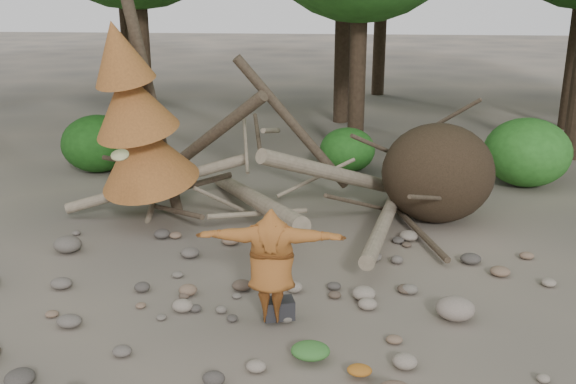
{
  "coord_description": "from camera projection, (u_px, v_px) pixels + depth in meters",
  "views": [
    {
      "loc": [
        0.86,
        -8.07,
        4.45
      ],
      "look_at": [
        -0.09,
        1.5,
        1.4
      ],
      "focal_mm": 40.0,
      "sensor_mm": 36.0,
      "label": 1
    }
  ],
  "objects": [
    {
      "name": "bush_right",
      "position": [
        527.0,
        152.0,
        15.01
      ],
      "size": [
        2.0,
        2.0,
        1.6
      ],
      "primitive_type": "ellipsoid",
      "color": "#307B26",
      "rests_on": "ground"
    },
    {
      "name": "bush_left",
      "position": [
        98.0,
        143.0,
        16.21
      ],
      "size": [
        1.8,
        1.8,
        1.44
      ],
      "primitive_type": "ellipsoid",
      "color": "#1C5215",
      "rests_on": "ground"
    },
    {
      "name": "cloth_orange",
      "position": [
        359.0,
        374.0,
        7.67
      ],
      "size": [
        0.3,
        0.25,
        0.11
      ],
      "primitive_type": "ellipsoid",
      "color": "#9E5B1B",
      "rests_on": "ground"
    },
    {
      "name": "deadfall_pile",
      "position": [
        408.0,
        175.0,
        12.63
      ],
      "size": [
        8.55,
        5.24,
        3.3
      ],
      "color": "#332619",
      "rests_on": "ground"
    },
    {
      "name": "bush_mid",
      "position": [
        347.0,
        150.0,
        16.24
      ],
      "size": [
        1.4,
        1.4,
        1.12
      ],
      "primitive_type": "ellipsoid",
      "color": "#26681E",
      "rests_on": "ground"
    },
    {
      "name": "boulder_mid_left",
      "position": [
        67.0,
        244.0,
        11.32
      ],
      "size": [
        0.49,
        0.44,
        0.3
      ],
      "primitive_type": "ellipsoid",
      "color": "#5B544C",
      "rests_on": "ground"
    },
    {
      "name": "boulder_mid_right",
      "position": [
        455.0,
        308.0,
        9.01
      ],
      "size": [
        0.55,
        0.49,
        0.33
      ],
      "primitive_type": "ellipsoid",
      "color": "gray",
      "rests_on": "ground"
    },
    {
      "name": "ground",
      "position": [
        284.0,
        318.0,
        9.09
      ],
      "size": [
        120.0,
        120.0,
        0.0
      ],
      "primitive_type": "plane",
      "color": "#514C44",
      "rests_on": "ground"
    },
    {
      "name": "frisbee_thrower",
      "position": [
        271.0,
        265.0,
        8.66
      ],
      "size": [
        3.25,
        0.71,
        2.3
      ],
      "color": "#945221",
      "rests_on": "ground"
    },
    {
      "name": "backpack",
      "position": [
        279.0,
        312.0,
        8.96
      ],
      "size": [
        0.48,
        0.38,
        0.28
      ],
      "primitive_type": "cube",
      "rotation": [
        0.0,
        0.0,
        0.29
      ],
      "color": "black",
      "rests_on": "ground"
    },
    {
      "name": "cloth_green",
      "position": [
        310.0,
        354.0,
        8.02
      ],
      "size": [
        0.5,
        0.41,
        0.19
      ],
      "primitive_type": "ellipsoid",
      "color": "#336A2A",
      "rests_on": "ground"
    },
    {
      "name": "dead_conifer",
      "position": [
        136.0,
        121.0,
        11.94
      ],
      "size": [
        2.06,
        2.16,
        4.35
      ],
      "color": "#4C3F30",
      "rests_on": "ground"
    }
  ]
}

